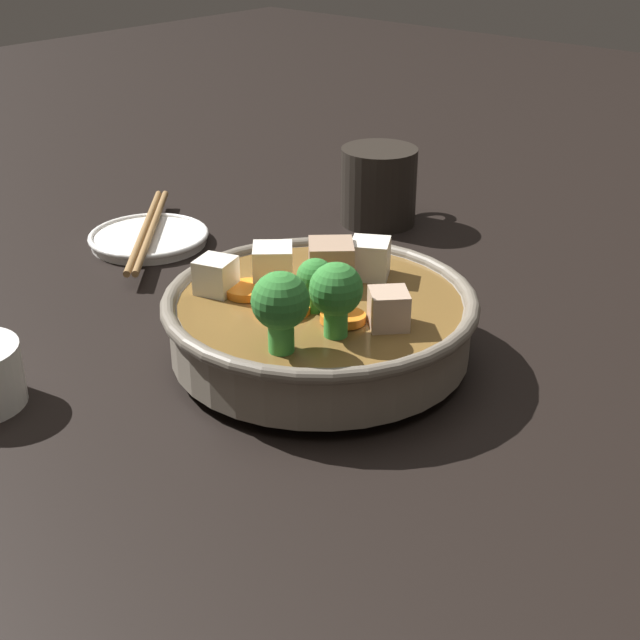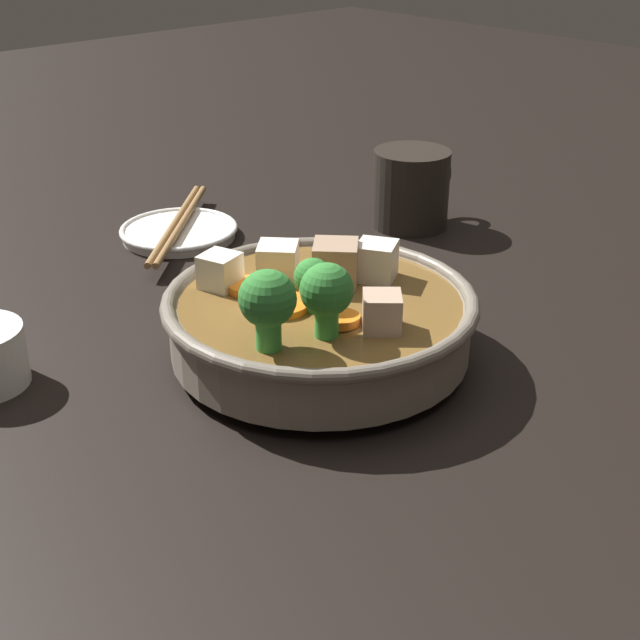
{
  "view_description": "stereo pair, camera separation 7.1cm",
  "coord_description": "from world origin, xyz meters",
  "views": [
    {
      "loc": [
        -0.48,
        -0.42,
        0.36
      ],
      "look_at": [
        0.0,
        0.0,
        0.04
      ],
      "focal_mm": 50.0,
      "sensor_mm": 36.0,
      "label": 1
    },
    {
      "loc": [
        -0.43,
        -0.47,
        0.36
      ],
      "look_at": [
        0.0,
        0.0,
        0.04
      ],
      "focal_mm": 50.0,
      "sensor_mm": 36.0,
      "label": 2
    }
  ],
  "objects": [
    {
      "name": "ground_plane",
      "position": [
        0.0,
        0.0,
        0.0
      ],
      "size": [
        3.0,
        3.0,
        0.0
      ],
      "primitive_type": "plane",
      "color": "black"
    },
    {
      "name": "side_saucer",
      "position": [
        0.07,
        0.3,
        0.01
      ],
      "size": [
        0.13,
        0.13,
        0.01
      ],
      "color": "white",
      "rests_on": "ground_plane"
    },
    {
      "name": "stirfry_bowl",
      "position": [
        -0.0,
        -0.0,
        0.04
      ],
      "size": [
        0.25,
        0.25,
        0.11
      ],
      "color": "slate",
      "rests_on": "ground_plane"
    },
    {
      "name": "chopsticks_pair",
      "position": [
        0.07,
        0.3,
        0.02
      ],
      "size": [
        0.18,
        0.17,
        0.01
      ],
      "color": "olive",
      "rests_on": "side_saucer"
    },
    {
      "name": "dark_mug",
      "position": [
        0.28,
        0.16,
        0.04
      ],
      "size": [
        0.11,
        0.08,
        0.09
      ],
      "color": "black",
      "rests_on": "ground_plane"
    }
  ]
}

